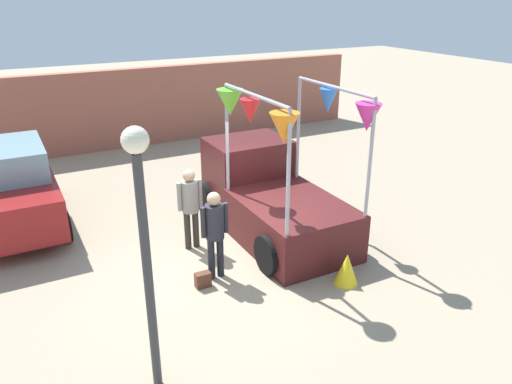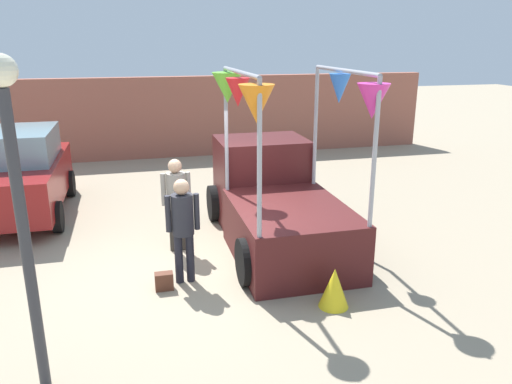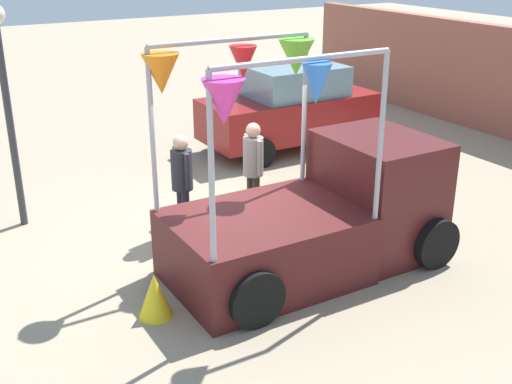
% 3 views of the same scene
% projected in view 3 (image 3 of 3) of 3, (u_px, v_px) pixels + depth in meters
% --- Properties ---
extents(ground_plane, '(60.00, 60.00, 0.00)m').
position_uv_depth(ground_plane, '(218.00, 240.00, 10.33)').
color(ground_plane, gray).
extents(vendor_truck, '(2.38, 4.06, 3.28)m').
position_uv_depth(vendor_truck, '(324.00, 208.00, 9.32)').
color(vendor_truck, '#4C1919').
rests_on(vendor_truck, ground).
extents(parked_car, '(1.88, 4.00, 1.88)m').
position_uv_depth(parked_car, '(291.00, 108.00, 14.53)').
color(parked_car, maroon).
rests_on(parked_car, ground).
extents(person_customer, '(0.53, 0.34, 1.71)m').
position_uv_depth(person_customer, '(182.00, 176.00, 10.10)').
color(person_customer, black).
rests_on(person_customer, ground).
extents(person_vendor, '(0.53, 0.34, 1.72)m').
position_uv_depth(person_vendor, '(253.00, 162.00, 10.68)').
color(person_vendor, '#2D2823').
rests_on(person_vendor, ground).
extents(handbag, '(0.28, 0.16, 0.28)m').
position_uv_depth(handbag, '(165.00, 223.00, 10.61)').
color(handbag, '#592D1E').
rests_on(handbag, ground).
extents(street_lamp, '(0.32, 0.32, 3.62)m').
position_uv_depth(street_lamp, '(4.00, 85.00, 10.04)').
color(street_lamp, '#333338').
rests_on(street_lamp, ground).
extents(folded_kite_bundle_sunflower, '(0.53, 0.53, 0.60)m').
position_uv_depth(folded_kite_bundle_sunflower, '(155.00, 295.00, 8.14)').
color(folded_kite_bundle_sunflower, yellow).
rests_on(folded_kite_bundle_sunflower, ground).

